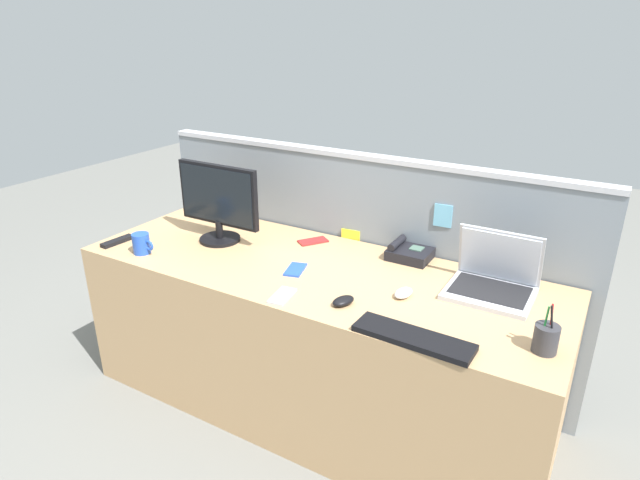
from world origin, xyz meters
TOP-DOWN VIEW (x-y plane):
  - ground_plane at (0.00, 0.00)m, footprint 10.00×10.00m
  - desk at (0.00, 0.00)m, footprint 2.21×0.78m
  - cubicle_divider at (0.00, 0.43)m, footprint 2.33×0.08m
  - desktop_monitor at (-0.58, 0.05)m, footprint 0.46×0.20m
  - laptop at (0.75, 0.18)m, footprint 0.34×0.28m
  - desk_phone at (0.33, 0.32)m, footprint 0.19×0.16m
  - keyboard_main at (0.60, -0.33)m, footprint 0.43×0.14m
  - computer_mouse_right_hand at (0.45, -0.05)m, footprint 0.07×0.11m
  - computer_mouse_left_hand at (0.27, -0.23)m, footprint 0.09×0.11m
  - pen_cup at (1.01, -0.17)m, footprint 0.08×0.08m
  - cell_phone_red_case at (-0.16, 0.26)m, footprint 0.14×0.16m
  - cell_phone_blue_case at (-0.06, -0.06)m, footprint 0.11×0.15m
  - cell_phone_silver_slab at (0.03, -0.30)m, footprint 0.09×0.15m
  - tv_remote at (-1.01, -0.25)m, footprint 0.06×0.17m
  - coffee_mug at (-0.80, -0.27)m, footprint 0.12×0.08m

SIDE VIEW (x-z plane):
  - ground_plane at x=0.00m, z-range 0.00..0.00m
  - desk at x=0.00m, z-range 0.00..0.75m
  - cubicle_divider at x=0.00m, z-range 0.00..1.19m
  - cell_phone_red_case at x=-0.16m, z-range 0.75..0.76m
  - cell_phone_blue_case at x=-0.06m, z-range 0.75..0.76m
  - cell_phone_silver_slab at x=0.03m, z-range 0.75..0.76m
  - tv_remote at x=-1.01m, z-range 0.75..0.77m
  - keyboard_main at x=0.60m, z-range 0.75..0.77m
  - computer_mouse_right_hand at x=0.45m, z-range 0.75..0.78m
  - computer_mouse_left_hand at x=0.27m, z-range 0.75..0.78m
  - desk_phone at x=0.33m, z-range 0.73..0.82m
  - coffee_mug at x=-0.80m, z-range 0.75..0.85m
  - pen_cup at x=1.01m, z-range 0.71..0.89m
  - laptop at x=0.75m, z-range 0.68..0.93m
  - desktop_monitor at x=-0.58m, z-range 0.76..1.15m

